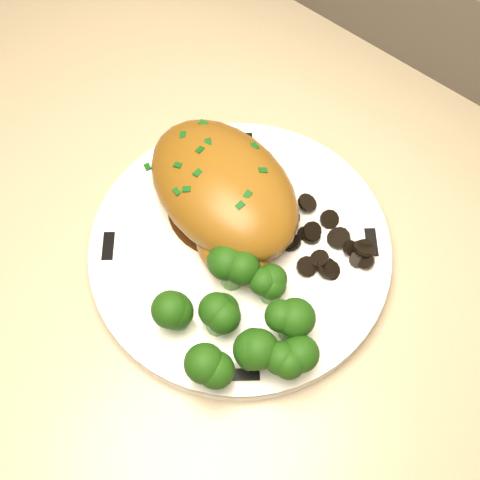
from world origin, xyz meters
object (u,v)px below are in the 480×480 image
Objects in this scene: plate at (240,249)px; broccoli_florets at (242,322)px; counter at (363,455)px; chicken_breast at (225,195)px.

plate is 0.10m from broccoli_florets.
broccoli_florets is (0.06, -0.07, 0.04)m from plate.
plate is at bearing -176.93° from counter.
plate is 1.50× the size of chicken_breast.
broccoli_florets is (0.09, -0.09, -0.01)m from chicken_breast.
broccoli_florets reaches higher than plate.
counter is at bearing 24.64° from broccoli_florets.
counter is at bearing 11.21° from chicken_breast.
plate is (-0.23, -0.01, 0.42)m from counter.
chicken_breast is (-0.03, 0.02, 0.04)m from plate.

